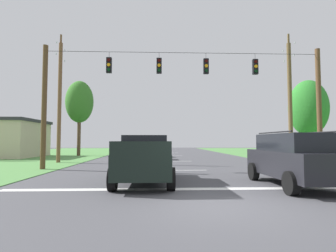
# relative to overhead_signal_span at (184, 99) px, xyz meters

# --- Properties ---
(ground_plane) EXTENTS (120.00, 120.00, 0.00)m
(ground_plane) POSITION_rel_overhead_signal_span_xyz_m (-0.02, -9.11, -4.28)
(ground_plane) COLOR #47474C
(stop_bar_stripe) EXTENTS (14.17, 0.45, 0.01)m
(stop_bar_stripe) POSITION_rel_overhead_signal_span_xyz_m (-0.02, -6.69, -4.28)
(stop_bar_stripe) COLOR white
(stop_bar_stripe) RESTS_ON ground
(lane_dash_0) EXTENTS (2.50, 0.15, 0.01)m
(lane_dash_0) POSITION_rel_overhead_signal_span_xyz_m (-0.02, -0.69, -4.28)
(lane_dash_0) COLOR white
(lane_dash_0) RESTS_ON ground
(lane_dash_1) EXTENTS (2.50, 0.15, 0.01)m
(lane_dash_1) POSITION_rel_overhead_signal_span_xyz_m (-0.02, 6.13, -4.28)
(lane_dash_1) COLOR white
(lane_dash_1) RESTS_ON ground
(lane_dash_2) EXTENTS (2.50, 0.15, 0.01)m
(lane_dash_2) POSITION_rel_overhead_signal_span_xyz_m (-0.02, 14.48, -4.28)
(lane_dash_2) COLOR white
(lane_dash_2) RESTS_ON ground
(lane_dash_3) EXTENTS (2.50, 0.15, 0.01)m
(lane_dash_3) POSITION_rel_overhead_signal_span_xyz_m (-0.02, 21.55, -4.28)
(lane_dash_3) COLOR white
(lane_dash_3) RESTS_ON ground
(lane_dash_4) EXTENTS (2.50, 0.15, 0.01)m
(lane_dash_4) POSITION_rel_overhead_signal_span_xyz_m (-0.02, 28.50, -4.28)
(lane_dash_4) COLOR white
(lane_dash_4) RESTS_ON ground
(overhead_signal_span) EXTENTS (17.32, 0.31, 7.56)m
(overhead_signal_span) POSITION_rel_overhead_signal_span_xyz_m (0.00, 0.00, 0.00)
(overhead_signal_span) COLOR brown
(overhead_signal_span) RESTS_ON ground
(pickup_truck) EXTENTS (2.31, 5.41, 1.95)m
(pickup_truck) POSITION_rel_overhead_signal_span_xyz_m (-2.18, -5.04, -3.31)
(pickup_truck) COLOR black
(pickup_truck) RESTS_ON ground
(suv_black) EXTENTS (2.22, 4.80, 2.05)m
(suv_black) POSITION_rel_overhead_signal_span_xyz_m (3.55, -6.34, -3.22)
(suv_black) COLOR black
(suv_black) RESTS_ON ground
(distant_car_crossing_white) EXTENTS (4.31, 2.04, 1.52)m
(distant_car_crossing_white) POSITION_rel_overhead_signal_span_xyz_m (-3.13, 8.26, -3.49)
(distant_car_crossing_white) COLOR silver
(distant_car_crossing_white) RESTS_ON ground
(distant_car_oncoming) EXTENTS (4.35, 2.12, 1.52)m
(distant_car_oncoming) POSITION_rel_overhead_signal_span_xyz_m (-3.69, 15.44, -3.49)
(distant_car_oncoming) COLOR black
(distant_car_oncoming) RESTS_ON ground
(utility_pole_mid_right) EXTENTS (0.31, 1.91, 10.02)m
(utility_pole_mid_right) POSITION_rel_overhead_signal_span_xyz_m (8.52, 3.61, 0.61)
(utility_pole_mid_right) COLOR brown
(utility_pole_mid_right) RESTS_ON ground
(utility_pole_near_left) EXTENTS (0.30, 1.94, 10.24)m
(utility_pole_near_left) POSITION_rel_overhead_signal_span_xyz_m (-9.40, 4.95, 0.79)
(utility_pole_near_left) COLOR brown
(utility_pole_near_left) RESTS_ON ground
(tree_roadside_right) EXTENTS (3.12, 3.12, 8.62)m
(tree_roadside_right) POSITION_rel_overhead_signal_span_xyz_m (-10.64, 14.50, 1.87)
(tree_roadside_right) COLOR brown
(tree_roadside_right) RESTS_ON ground
(tree_roadside_far_right) EXTENTS (3.10, 3.10, 6.75)m
(tree_roadside_far_right) POSITION_rel_overhead_signal_span_xyz_m (10.84, 5.18, 0.13)
(tree_roadside_far_right) COLOR brown
(tree_roadside_far_right) RESTS_ON ground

